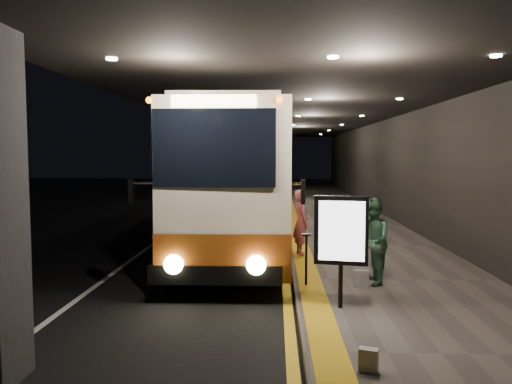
{
  "coord_description": "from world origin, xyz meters",
  "views": [
    {
      "loc": [
        2.11,
        -13.95,
        2.87
      ],
      "look_at": [
        1.5,
        1.43,
        1.7
      ],
      "focal_mm": 35.0,
      "sensor_mm": 36.0,
      "label": 1
    }
  ],
  "objects": [
    {
      "name": "lane_line_white",
      "position": [
        -1.8,
        5.0,
        0.01
      ],
      "size": [
        0.12,
        50.0,
        0.01
      ],
      "primitive_type": "cube",
      "color": "silver",
      "rests_on": "ground"
    },
    {
      "name": "coach_main",
      "position": [
        0.97,
        1.58,
        1.91
      ],
      "size": [
        2.91,
        12.81,
        3.97
      ],
      "rotation": [
        0.0,
        0.0,
        0.02
      ],
      "color": "beige",
      "rests_on": "ground"
    },
    {
      "name": "support_columns",
      "position": [
        -1.5,
        4.0,
        2.2
      ],
      "size": [
        0.8,
        24.8,
        4.4
      ],
      "color": "black",
      "rests_on": "ground"
    },
    {
      "name": "passenger_boarding",
      "position": [
        2.8,
        -0.6,
        1.04
      ],
      "size": [
        0.57,
        0.73,
        1.77
      ],
      "primitive_type": "imported",
      "rotation": [
        0.0,
        0.0,
        1.82
      ],
      "color": "#C0595E",
      "rests_on": "sidewalk"
    },
    {
      "name": "passenger_waiting_green",
      "position": [
        4.12,
        -3.6,
        1.06
      ],
      "size": [
        0.59,
        0.91,
        1.81
      ],
      "primitive_type": "imported",
      "rotation": [
        0.0,
        0.0,
        -1.52
      ],
      "color": "#376447",
      "rests_on": "sidewalk"
    },
    {
      "name": "coach_second",
      "position": [
        1.08,
        16.33,
        1.73
      ],
      "size": [
        3.12,
        11.61,
        3.61
      ],
      "rotation": [
        0.0,
        0.0,
        0.06
      ],
      "color": "beige",
      "rests_on": "ground"
    },
    {
      "name": "ground",
      "position": [
        0.0,
        0.0,
        0.0
      ],
      "size": [
        90.0,
        90.0,
        0.0
      ],
      "primitive_type": "plane",
      "color": "black"
    },
    {
      "name": "bag_plain",
      "position": [
        3.28,
        -7.85,
        0.3
      ],
      "size": [
        0.27,
        0.21,
        0.3
      ],
      "primitive_type": "cube",
      "rotation": [
        0.0,
        0.0,
        -0.33
      ],
      "color": "#B0AEA5",
      "rests_on": "sidewalk"
    },
    {
      "name": "kerb_stripe_yellow",
      "position": [
        2.35,
        5.0,
        0.01
      ],
      "size": [
        0.18,
        50.0,
        0.01
      ],
      "primitive_type": "cube",
      "color": "gold",
      "rests_on": "ground"
    },
    {
      "name": "bag_polka",
      "position": [
        3.86,
        -3.89,
        0.33
      ],
      "size": [
        0.31,
        0.16,
        0.37
      ],
      "primitive_type": "cube",
      "rotation": [
        0.0,
        0.0,
        -0.09
      ],
      "color": "black",
      "rests_on": "sidewalk"
    },
    {
      "name": "terminal_wall",
      "position": [
        7.0,
        5.0,
        3.0
      ],
      "size": [
        0.1,
        50.0,
        6.0
      ],
      "primitive_type": "cube",
      "color": "black",
      "rests_on": "ground"
    },
    {
      "name": "tactile_strip",
      "position": [
        2.85,
        5.0,
        0.16
      ],
      "size": [
        0.5,
        50.0,
        0.01
      ],
      "primitive_type": "cube",
      "color": "gold",
      "rests_on": "sidewalk"
    },
    {
      "name": "sidewalk",
      "position": [
        4.75,
        5.0,
        0.07
      ],
      "size": [
        4.5,
        50.0,
        0.15
      ],
      "primitive_type": "cube",
      "color": "#514C44",
      "rests_on": "ground"
    },
    {
      "name": "info_sign",
      "position": [
        3.26,
        -5.24,
        1.5
      ],
      "size": [
        0.94,
        0.27,
        1.99
      ],
      "rotation": [
        0.0,
        0.0,
        -0.17
      ],
      "color": "black",
      "rests_on": "sidewalk"
    },
    {
      "name": "coach_third",
      "position": [
        1.05,
        31.26,
        1.87
      ],
      "size": [
        3.06,
        12.46,
        3.89
      ],
      "rotation": [
        0.0,
        0.0,
        -0.04
      ],
      "color": "beige",
      "rests_on": "ground"
    },
    {
      "name": "stanchion_post",
      "position": [
        2.75,
        -3.74,
        0.68
      ],
      "size": [
        0.05,
        0.05,
        1.06
      ],
      "primitive_type": "cylinder",
      "color": "black",
      "rests_on": "sidewalk"
    },
    {
      "name": "canopy",
      "position": [
        2.5,
        5.0,
        4.6
      ],
      "size": [
        9.0,
        50.0,
        0.4
      ],
      "primitive_type": "cube",
      "color": "black",
      "rests_on": "support_columns"
    }
  ]
}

